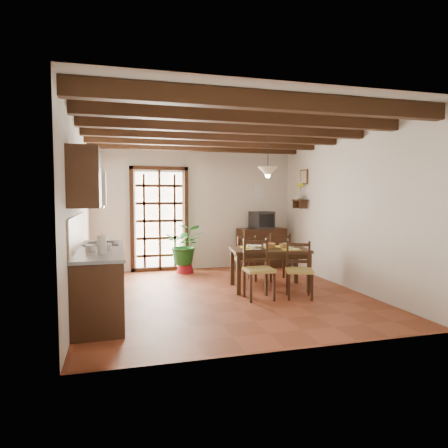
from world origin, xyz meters
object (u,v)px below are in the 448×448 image
object	(u,v)px
chair_near_left	(259,280)
sideboard	(261,248)
chair_near_right	(299,280)
crt_tv	(262,220)
chair_far_left	(244,267)
chair_far_right	(278,265)
pendant_lamp	(268,171)
potted_plant	(185,246)
kitchen_counter	(100,280)
dining_table	(269,254)

from	to	relation	value
chair_near_left	sideboard	size ratio (longest dim) A/B	0.90
chair_near_right	crt_tv	distance (m)	2.87
chair_far_left	crt_tv	distance (m)	1.75
chair_near_left	sideboard	distance (m)	2.84
chair_far_right	pendant_lamp	distance (m)	1.91
chair_near_left	chair_near_right	xyz separation A→B (m)	(0.66, -0.10, -0.02)
chair_near_left	pendant_lamp	distance (m)	1.97
chair_far_left	sideboard	bearing A→B (deg)	-125.57
pendant_lamp	chair_far_right	bearing A→B (deg)	50.70
chair_far_right	potted_plant	bearing A→B (deg)	-31.44
chair_near_left	chair_far_right	bearing A→B (deg)	57.28
kitchen_counter	chair_near_left	distance (m)	2.42
crt_tv	chair_near_left	bearing A→B (deg)	-124.17
kitchen_counter	chair_near_right	world-z (taller)	kitchen_counter
chair_far_left	sideboard	distance (m)	1.56
kitchen_counter	crt_tv	bearing A→B (deg)	39.27
sideboard	dining_table	bearing A→B (deg)	-112.82
kitchen_counter	pendant_lamp	size ratio (longest dim) A/B	2.66
kitchen_counter	dining_table	world-z (taller)	kitchen_counter
chair_near_left	chair_near_right	world-z (taller)	chair_near_left
chair_far_left	pendant_lamp	distance (m)	1.92
chair_far_right	chair_near_right	bearing A→B (deg)	87.44
kitchen_counter	potted_plant	world-z (taller)	potted_plant
sideboard	chair_far_right	bearing A→B (deg)	-103.62
chair_near_right	chair_far_left	bearing A→B (deg)	126.79
chair_far_left	sideboard	xyz separation A→B (m)	(0.85, 1.30, 0.17)
potted_plant	sideboard	bearing A→B (deg)	5.55
crt_tv	pendant_lamp	size ratio (longest dim) A/B	0.64
kitchen_counter	chair_far_right	bearing A→B (deg)	23.69
chair_far_right	potted_plant	size ratio (longest dim) A/B	0.41
crt_tv	potted_plant	size ratio (longest dim) A/B	0.24
kitchen_counter	chair_far_left	size ratio (longest dim) A/B	2.53
chair_far_left	chair_near_right	bearing A→B (deg)	105.19
chair_near_right	potted_plant	bearing A→B (deg)	138.05
chair_near_right	chair_far_left	world-z (taller)	chair_near_right
sideboard	crt_tv	size ratio (longest dim) A/B	1.97
sideboard	pendant_lamp	size ratio (longest dim) A/B	1.25
pendant_lamp	chair_near_right	bearing A→B (deg)	-74.17
chair_near_left	kitchen_counter	bearing A→B (deg)	-173.75
chair_near_left	pendant_lamp	bearing A→B (deg)	61.13
crt_tv	chair_near_right	bearing A→B (deg)	-110.56
sideboard	potted_plant	xyz separation A→B (m)	(-1.81, -0.18, 0.12)
dining_table	sideboard	world-z (taller)	sideboard
chair_far_right	sideboard	bearing A→B (deg)	-92.16
chair_near_right	chair_near_left	bearing A→B (deg)	-169.35
chair_near_left	sideboard	bearing A→B (deg)	70.16
crt_tv	sideboard	bearing A→B (deg)	77.51
crt_tv	pendant_lamp	xyz separation A→B (m)	(-0.62, -1.91, 0.99)
dining_table	crt_tv	world-z (taller)	crt_tv
chair_near_left	chair_far_right	distance (m)	1.51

